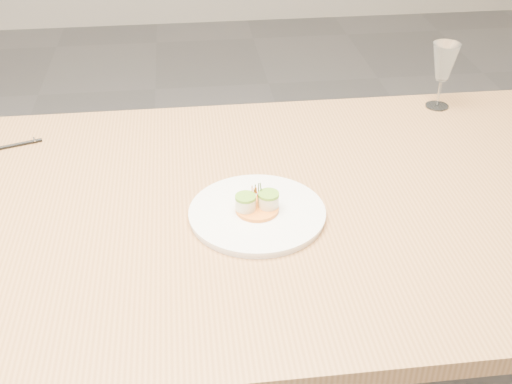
{
  "coord_description": "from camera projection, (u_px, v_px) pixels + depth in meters",
  "views": [
    {
      "loc": [
        0.16,
        -1.17,
        1.55
      ],
      "look_at": [
        0.3,
        -0.04,
        0.8
      ],
      "focal_mm": 45.0,
      "sensor_mm": 36.0,
      "label": 1
    }
  ],
  "objects": [
    {
      "name": "dining_table",
      "position": [
        119.0,
        236.0,
        1.43
      ],
      "size": [
        2.4,
        1.0,
        0.75
      ],
      "color": "#B5804F",
      "rests_on": "ground"
    },
    {
      "name": "dinner_plate",
      "position": [
        257.0,
        212.0,
        1.36
      ],
      "size": [
        0.29,
        0.29,
        0.08
      ],
      "rotation": [
        0.0,
        0.0,
        -0.23
      ],
      "color": "white",
      "rests_on": "dining_table"
    },
    {
      "name": "ballpoint_pen",
      "position": [
        16.0,
        145.0,
        1.63
      ],
      "size": [
        0.13,
        0.05,
        0.01
      ],
      "rotation": [
        0.0,
        0.0,
        0.32
      ],
      "color": "black",
      "rests_on": "dining_table"
    },
    {
      "name": "wine_glass_2",
      "position": [
        444.0,
        63.0,
        1.75
      ],
      "size": [
        0.07,
        0.07,
        0.19
      ],
      "color": "white",
      "rests_on": "dining_table"
    }
  ]
}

